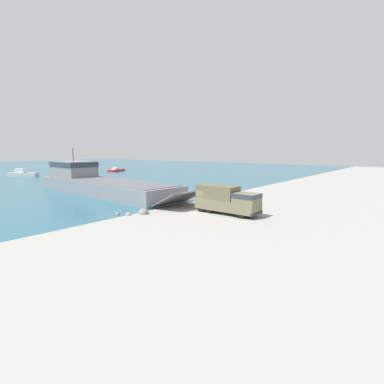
# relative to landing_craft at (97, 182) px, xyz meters

# --- Properties ---
(ground_plane) EXTENTS (240.00, 240.00, 0.00)m
(ground_plane) POSITION_rel_landing_craft_xyz_m (-2.11, -22.79, -1.82)
(ground_plane) COLOR gray
(landing_craft) EXTENTS (9.52, 35.38, 7.55)m
(landing_craft) POSITION_rel_landing_craft_xyz_m (0.00, 0.00, 0.00)
(landing_craft) COLOR gray
(landing_craft) RESTS_ON ground_plane
(military_truck) EXTENTS (2.52, 7.73, 3.18)m
(military_truck) POSITION_rel_landing_craft_xyz_m (-0.88, -26.60, -0.19)
(military_truck) COLOR #6B664C
(military_truck) RESTS_ON ground_plane
(soldier_on_ramp) EXTENTS (0.38, 0.50, 1.71)m
(soldier_on_ramp) POSITION_rel_landing_craft_xyz_m (1.71, -24.80, -0.83)
(soldier_on_ramp) COLOR #3D4C33
(soldier_on_ramp) RESTS_ON ground_plane
(moored_boat_b) EXTENTS (6.27, 7.70, 2.20)m
(moored_boat_b) POSITION_rel_landing_craft_xyz_m (5.32, 42.87, -1.09)
(moored_boat_b) COLOR #B7BABF
(moored_boat_b) RESTS_ON ground_plane
(moored_boat_c) EXTENTS (7.24, 4.51, 1.35)m
(moored_boat_c) POSITION_rel_landing_craft_xyz_m (33.80, 39.09, -1.38)
(moored_boat_c) COLOR #B22323
(moored_boat_c) RESTS_ON ground_plane
(shoreline_rock_a) EXTENTS (0.67, 0.67, 0.67)m
(shoreline_rock_a) POSITION_rel_landing_craft_xyz_m (-8.43, -18.42, -1.82)
(shoreline_rock_a) COLOR gray
(shoreline_rock_a) RESTS_ON ground_plane
(shoreline_rock_b) EXTENTS (0.58, 0.58, 0.58)m
(shoreline_rock_b) POSITION_rel_landing_craft_xyz_m (-8.96, -17.16, -1.82)
(shoreline_rock_b) COLOR gray
(shoreline_rock_b) RESTS_ON ground_plane
(shoreline_rock_c) EXTENTS (1.25, 1.25, 1.25)m
(shoreline_rock_c) POSITION_rel_landing_craft_xyz_m (-6.91, -19.22, -1.82)
(shoreline_rock_c) COLOR gray
(shoreline_rock_c) RESTS_ON ground_plane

